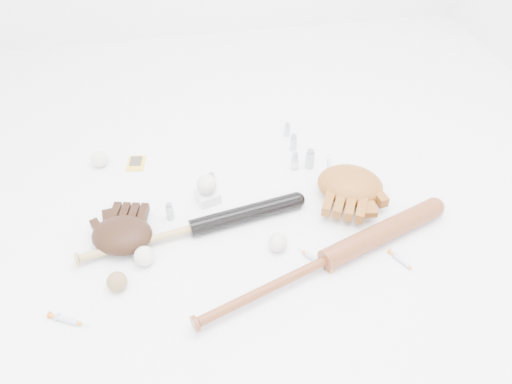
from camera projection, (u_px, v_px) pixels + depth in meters
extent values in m
plane|color=white|center=(254.00, 214.00, 1.83)|extent=(3.00, 3.00, 0.00)
cube|color=gold|center=(136.00, 163.00, 2.04)|extent=(0.08, 0.11, 0.01)
cube|color=white|center=(208.00, 196.00, 1.87)|extent=(0.10, 0.10, 0.04)
sphere|color=silver|center=(207.00, 185.00, 1.83)|extent=(0.08, 0.08, 0.08)
sphere|color=silver|center=(144.00, 256.00, 1.64)|extent=(0.07, 0.07, 0.07)
sphere|color=silver|center=(99.00, 159.00, 2.01)|extent=(0.07, 0.07, 0.07)
sphere|color=silver|center=(278.00, 242.00, 1.69)|extent=(0.07, 0.07, 0.07)
sphere|color=olive|center=(117.00, 282.00, 1.57)|extent=(0.06, 0.06, 0.06)
cylinder|color=#ACB6BD|center=(295.00, 161.00, 1.99)|extent=(0.03, 0.03, 0.08)
cylinder|color=#ACB6BD|center=(287.00, 129.00, 2.16)|extent=(0.03, 0.03, 0.06)
cylinder|color=#ACB6BD|center=(212.00, 181.00, 1.91)|extent=(0.03, 0.03, 0.07)
cylinder|color=#ACB6BD|center=(310.00, 159.00, 2.00)|extent=(0.04, 0.04, 0.08)
cylinder|color=#ACB6BD|center=(170.00, 211.00, 1.79)|extent=(0.03, 0.03, 0.07)
cylinder|color=#ACB6BD|center=(294.00, 142.00, 2.08)|extent=(0.03, 0.03, 0.08)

